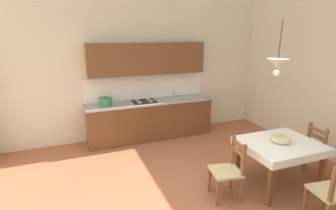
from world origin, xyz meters
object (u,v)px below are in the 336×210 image
Objects in this scene: dining_chair_camera_side at (332,193)px; kitchen_cabinetry at (149,102)px; dining_table at (280,150)px; dining_chair_window_side at (321,152)px; pendant_lamp at (278,64)px; dining_chair_tv_side at (228,171)px; fruit_bowl at (281,138)px.

kitchen_cabinetry is at bearing 109.72° from dining_chair_camera_side.
dining_table is at bearing -63.85° from kitchen_cabinetry.
dining_chair_window_side is at bearing 44.53° from dining_chair_camera_side.
dining_table is 1.28× the size of dining_chair_camera_side.
pendant_lamp is (-1.05, 0.15, 1.53)m from dining_chair_window_side.
dining_table is 1.28× the size of dining_chair_tv_side.
kitchen_cabinetry reaches higher than dining_chair_tv_side.
dining_chair_window_side is (0.93, 0.92, 0.00)m from dining_chair_camera_side.
dining_chair_window_side is (0.92, -0.03, -0.17)m from dining_table.
dining_chair_tv_side is 1.86m from dining_chair_window_side.
dining_table is 0.20m from fruit_bowl.
fruit_bowl is 1.18m from pendant_lamp.
dining_chair_window_side reaches higher than dining_table.
kitchen_cabinetry is 2.99m from fruit_bowl.
pendant_lamp reaches higher than fruit_bowl.
dining_table is at bearing 177.92° from dining_chair_window_side.
dining_chair_tv_side is at bearing 179.13° from dining_table.
dining_chair_tv_side is at bearing 179.99° from fruit_bowl.
pendant_lamp reaches higher than dining_chair_camera_side.
kitchen_cabinetry is 3.63× the size of pendant_lamp.
pendant_lamp is (-0.13, 0.10, 1.16)m from fruit_bowl.
pendant_lamp is at bearing 96.00° from dining_chair_camera_side.
dining_chair_camera_side is 1.00× the size of dining_chair_window_side.
kitchen_cabinetry is 9.74× the size of fruit_bowl.
dining_chair_window_side is at bearing -8.06° from pendant_lamp.
dining_chair_tv_side and dining_chair_camera_side have the same top height.
dining_chair_tv_side is at bearing -172.94° from pendant_lamp.
fruit_bowl is at bearing 67.30° from dining_table.
dining_chair_camera_side is 1.31m from dining_chair_window_side.
kitchen_cabinetry is 3.01m from dining_table.
dining_chair_camera_side is at bearing -46.30° from dining_chair_tv_side.
kitchen_cabinetry is 3.14× the size of dining_chair_window_side.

